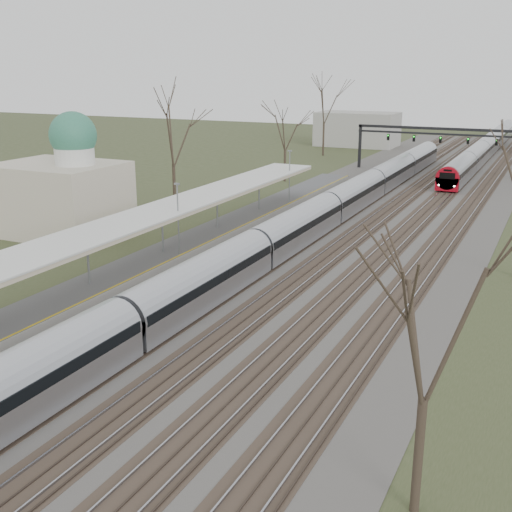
{
  "coord_description": "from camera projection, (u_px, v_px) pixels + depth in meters",
  "views": [
    {
      "loc": [
        15.93,
        -2.8,
        13.65
      ],
      "look_at": [
        -1.14,
        32.84,
        2.0
      ],
      "focal_mm": 45.0,
      "sensor_mm": 36.0,
      "label": 1
    }
  ],
  "objects": [
    {
      "name": "canopy",
      "position": [
        153.0,
        215.0,
        44.06
      ],
      "size": [
        4.1,
        50.0,
        3.11
      ],
      "color": "slate",
      "rests_on": "platform"
    },
    {
      "name": "platform",
      "position": [
        189.0,
        247.0,
        48.94
      ],
      "size": [
        3.5,
        69.0,
        1.0
      ],
      "primitive_type": "cube",
      "color": "#9E9B93",
      "rests_on": "ground"
    },
    {
      "name": "dome_building",
      "position": [
        62.0,
        191.0,
        53.71
      ],
      "size": [
        10.0,
        8.0,
        10.3
      ],
      "color": "beige",
      "rests_on": "ground"
    },
    {
      "name": "track_bed",
      "position": [
        371.0,
        218.0,
        60.34
      ],
      "size": [
        24.0,
        160.0,
        0.22
      ],
      "color": "#474442",
      "rests_on": "ground"
    },
    {
      "name": "tree_east_near",
      "position": [
        429.0,
        322.0,
        18.62
      ],
      "size": [
        4.5,
        4.5,
        9.27
      ],
      "color": "#2D231C",
      "rests_on": "ground"
    },
    {
      "name": "train_near",
      "position": [
        327.0,
        210.0,
        57.03
      ],
      "size": [
        2.62,
        90.21,
        3.05
      ],
      "color": "#ABADB6",
      "rests_on": "ground"
    },
    {
      "name": "signal_gantry",
      "position": [
        436.0,
        136.0,
        84.9
      ],
      "size": [
        21.0,
        0.59,
        6.08
      ],
      "color": "black",
      "rests_on": "ground"
    },
    {
      "name": "tree_west_far",
      "position": [
        172.0,
        131.0,
        59.19
      ],
      "size": [
        5.5,
        5.5,
        11.33
      ],
      "color": "#2D231C",
      "rests_on": "ground"
    },
    {
      "name": "train_far",
      "position": [
        487.0,
        146.0,
        103.89
      ],
      "size": [
        2.62,
        75.21,
        3.05
      ],
      "color": "#ABADB6",
      "rests_on": "ground"
    }
  ]
}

